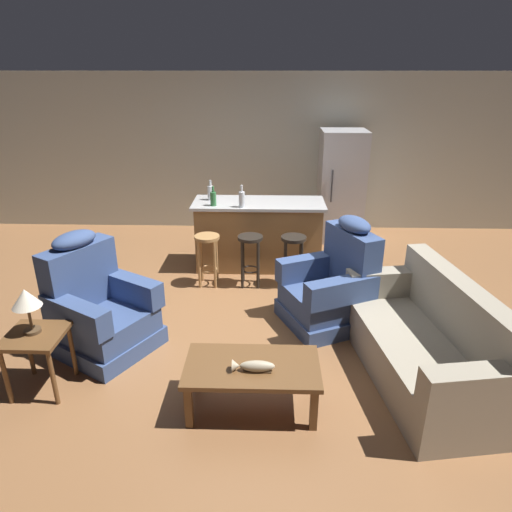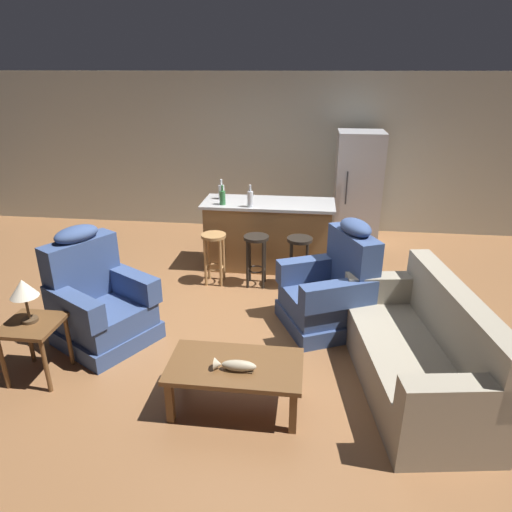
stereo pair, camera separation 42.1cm
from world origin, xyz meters
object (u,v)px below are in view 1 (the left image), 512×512
object	(u,v)px
bottle_tall_green	(242,199)
bottle_wine_dark	(213,198)
bar_stool_left	(208,251)
bar_stool_middle	(250,251)
kitchen_island	(259,234)
bottle_short_amber	(211,192)
bar_stool_right	(293,252)
refrigerator	(341,186)
fish_figurine	(253,366)
recliner_near_island	(332,287)
end_table	(36,344)
coffee_table	(252,371)
couch	(427,345)
table_lamp	(26,300)
recliner_near_lamp	(99,310)

from	to	relation	value
bottle_tall_green	bottle_wine_dark	distance (m)	0.39
bar_stool_left	bar_stool_middle	distance (m)	0.55
kitchen_island	bottle_tall_green	world-z (taller)	bottle_tall_green
bottle_tall_green	bottle_short_amber	size ratio (longest dim) A/B	1.07
bar_stool_right	refrigerator	bearing A→B (deg)	65.49
fish_figurine	recliner_near_island	xyz separation A→B (m)	(0.81, 1.51, -0.04)
end_table	kitchen_island	size ratio (longest dim) A/B	0.31
bar_stool_left	coffee_table	bearing A→B (deg)	-74.12
couch	table_lamp	bearing A→B (deg)	-4.58
end_table	table_lamp	distance (m)	0.41
recliner_near_lamp	bottle_short_amber	xyz separation A→B (m)	(0.87, 2.18, 0.63)
refrigerator	bottle_wine_dark	size ratio (longest dim) A/B	6.73
fish_figurine	couch	xyz separation A→B (m)	(1.55, 0.54, -0.12)
couch	bottle_short_amber	distance (m)	3.50
end_table	bar_stool_left	distance (m)	2.46
recliner_near_lamp	bottle_wine_dark	xyz separation A→B (m)	(0.94, 1.90, 0.63)
couch	refrigerator	xyz separation A→B (m)	(-0.29, 3.70, 0.54)
coffee_table	bottle_tall_green	world-z (taller)	bottle_tall_green
kitchen_island	bar_stool_left	size ratio (longest dim) A/B	2.65
bar_stool_middle	recliner_near_island	bearing A→B (deg)	-43.80
table_lamp	bar_stool_right	bearing A→B (deg)	42.44
kitchen_island	bar_stool_left	bearing A→B (deg)	-135.52
couch	kitchen_island	xyz separation A→B (m)	(-1.58, 2.50, 0.14)
end_table	bottle_tall_green	world-z (taller)	bottle_tall_green
bottle_short_amber	recliner_near_island	bearing A→B (deg)	-46.80
bar_stool_left	bottle_short_amber	world-z (taller)	bottle_short_amber
recliner_near_island	end_table	size ratio (longest dim) A/B	2.14
recliner_near_island	refrigerator	bearing A→B (deg)	-123.81
recliner_near_lamp	recliner_near_island	bearing A→B (deg)	44.11
table_lamp	bottle_tall_green	bearing A→B (deg)	56.58
bar_stool_right	refrigerator	distance (m)	2.05
end_table	kitchen_island	xyz separation A→B (m)	(1.84, 2.78, 0.02)
kitchen_island	bar_stool_right	world-z (taller)	kitchen_island
bar_stool_middle	end_table	bearing A→B (deg)	-129.11
couch	bar_stool_left	bearing A→B (deg)	-48.76
bar_stool_left	bottle_tall_green	bearing A→B (deg)	41.09
bottle_wine_dark	couch	bearing A→B (deg)	-46.56
fish_figurine	bottle_short_amber	xyz separation A→B (m)	(-0.70, 3.12, 0.59)
coffee_table	refrigerator	xyz separation A→B (m)	(1.27, 4.16, 0.52)
recliner_near_island	bottle_tall_green	world-z (taller)	bottle_tall_green
kitchen_island	bottle_tall_green	bearing A→B (deg)	-129.89
bar_stool_left	bottle_wine_dark	size ratio (longest dim) A/B	2.60
kitchen_island	bottle_wine_dark	size ratio (longest dim) A/B	6.88
couch	refrigerator	bearing A→B (deg)	-94.19
coffee_table	bottle_short_amber	size ratio (longest dim) A/B	3.98
bar_stool_left	bottle_short_amber	size ratio (longest dim) A/B	2.46
table_lamp	bottle_short_amber	bearing A→B (deg)	67.16
coffee_table	recliner_near_lamp	size ratio (longest dim) A/B	0.92
bar_stool_right	bottle_wine_dark	xyz separation A→B (m)	(-1.06, 0.43, 0.58)
coffee_table	bar_stool_left	xyz separation A→B (m)	(-0.66, 2.33, 0.11)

